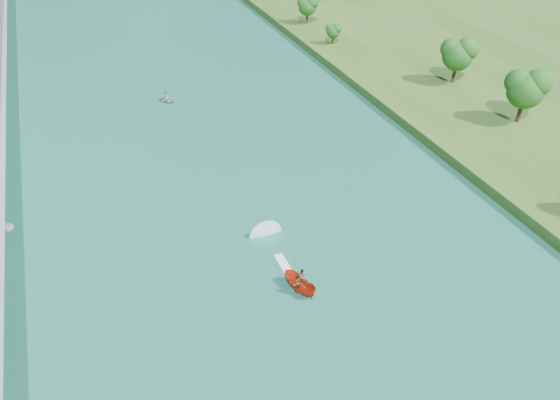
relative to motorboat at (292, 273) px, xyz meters
name	(u,v)px	position (x,y,z in m)	size (l,w,h in m)	color
ground	(294,297)	(-0.79, -2.31, -0.74)	(260.00, 260.00, 0.00)	#2D5119
river_water	(229,186)	(-0.79, 17.69, -0.69)	(55.00, 240.00, 0.10)	#19614F
berm_east	(548,112)	(48.71, 17.69, 0.01)	(44.00, 240.00, 1.50)	#2D5119
trees_east	(558,118)	(39.69, 8.63, 4.93)	(16.62, 138.00, 10.05)	#144B15
motorboat	(292,273)	(0.00, 0.00, 0.00)	(3.60, 18.87, 2.16)	red
raft	(167,99)	(-2.50, 43.74, -0.26)	(3.25, 3.42, 1.70)	gray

